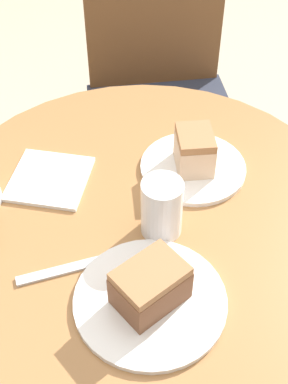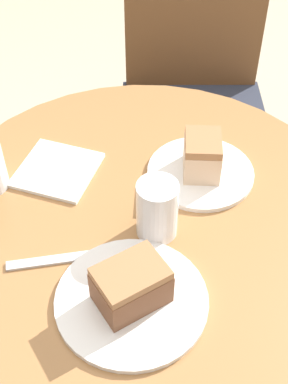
% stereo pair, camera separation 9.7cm
% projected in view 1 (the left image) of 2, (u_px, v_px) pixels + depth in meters
% --- Properties ---
extents(table, '(0.81, 0.81, 0.77)m').
position_uv_depth(table, '(144.00, 264.00, 1.12)').
color(table, '#9E6B3D').
rests_on(table, ground_plane).
extents(chair, '(0.52, 0.49, 0.88)m').
position_uv_depth(chair, '(160.00, 100.00, 1.74)').
color(chair, brown).
rests_on(chair, ground_plane).
extents(plate_near, '(0.24, 0.24, 0.01)m').
position_uv_depth(plate_near, '(150.00, 301.00, 0.85)').
color(plate_near, white).
rests_on(plate_near, table).
extents(plate_far, '(0.21, 0.21, 0.01)m').
position_uv_depth(plate_far, '(193.00, 167.00, 1.07)').
color(plate_far, white).
rests_on(plate_far, table).
extents(cake_slice_near, '(0.13, 0.13, 0.07)m').
position_uv_depth(cake_slice_near, '(150.00, 285.00, 0.82)').
color(cake_slice_near, brown).
rests_on(cake_slice_near, plate_near).
extents(cake_slice_far, '(0.08, 0.09, 0.08)m').
position_uv_depth(cake_slice_far, '(194.00, 150.00, 1.04)').
color(cake_slice_far, beige).
rests_on(cake_slice_far, plate_far).
extents(glass_lemonade, '(0.07, 0.07, 0.11)m').
position_uv_depth(glass_lemonade, '(162.00, 210.00, 0.92)').
color(glass_lemonade, beige).
rests_on(glass_lemonade, table).
extents(napkin_stack, '(0.17, 0.17, 0.01)m').
position_uv_depth(napkin_stack, '(50.00, 179.00, 1.05)').
color(napkin_stack, white).
rests_on(napkin_stack, table).
extents(fork, '(0.18, 0.07, 0.00)m').
position_uv_depth(fork, '(70.00, 268.00, 0.89)').
color(fork, silver).
rests_on(fork, table).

